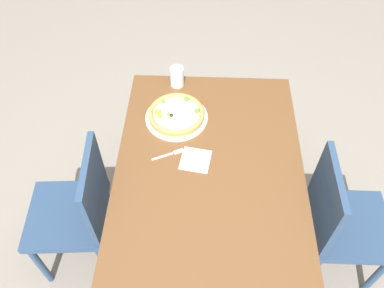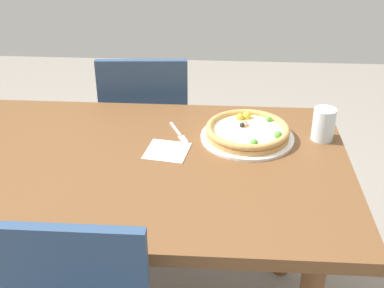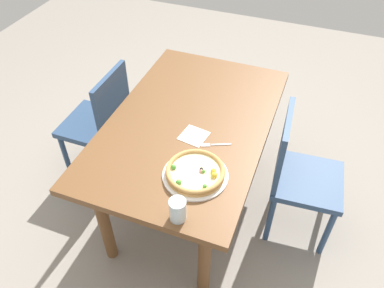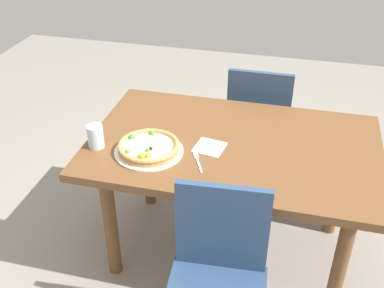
{
  "view_description": "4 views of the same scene",
  "coord_description": "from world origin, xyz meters",
  "views": [
    {
      "loc": [
        1.03,
        -0.04,
        2.24
      ],
      "look_at": [
        -0.19,
        -0.09,
        0.75
      ],
      "focal_mm": 36.52,
      "sensor_mm": 36.0,
      "label": 1
    },
    {
      "loc": [
        -0.29,
        1.43,
        1.59
      ],
      "look_at": [
        -0.19,
        -0.09,
        0.75
      ],
      "focal_mm": 47.81,
      "sensor_mm": 36.0,
      "label": 2
    },
    {
      "loc": [
        -1.57,
        -0.61,
        2.15
      ],
      "look_at": [
        -0.19,
        -0.09,
        0.75
      ],
      "focal_mm": 35.67,
      "sensor_mm": 36.0,
      "label": 3
    },
    {
      "loc": [
        0.26,
        -1.92,
        1.96
      ],
      "look_at": [
        -0.19,
        -0.09,
        0.75
      ],
      "focal_mm": 43.38,
      "sensor_mm": 36.0,
      "label": 4
    }
  ],
  "objects": [
    {
      "name": "ground_plane",
      "position": [
        0.0,
        0.0,
        0.0
      ],
      "size": [
        6.0,
        6.0,
        0.0
      ],
      "primitive_type": "plane",
      "color": "gray"
    },
    {
      "name": "dining_table",
      "position": [
        0.0,
        0.0,
        0.63
      ],
      "size": [
        1.43,
        0.9,
        0.73
      ],
      "color": "brown",
      "rests_on": "ground"
    },
    {
      "name": "chair_near",
      "position": [
        0.06,
        -0.66,
        0.48
      ],
      "size": [
        0.43,
        0.43,
        0.88
      ],
      "rotation": [
        0.0,
        0.0,
        3.21
      ],
      "color": "navy",
      "rests_on": "ground"
    },
    {
      "name": "chair_far",
      "position": [
        0.06,
        0.66,
        0.48
      ],
      "size": [
        0.4,
        0.4,
        0.88
      ],
      "rotation": [
        0.0,
        0.0,
        0.0
      ],
      "color": "navy",
      "rests_on": "ground"
    },
    {
      "name": "plate",
      "position": [
        -0.38,
        -0.18,
        0.73
      ],
      "size": [
        0.33,
        0.33,
        0.01
      ],
      "primitive_type": "cylinder",
      "color": "white",
      "rests_on": "dining_table"
    },
    {
      "name": "pizza",
      "position": [
        -0.38,
        -0.18,
        0.76
      ],
      "size": [
        0.3,
        0.3,
        0.05
      ],
      "color": "tan",
      "rests_on": "plate"
    },
    {
      "name": "fork",
      "position": [
        -0.14,
        -0.19,
        0.73
      ],
      "size": [
        0.08,
        0.16,
        0.0
      ],
      "rotation": [
        0.0,
        0.0,
        1.99
      ],
      "color": "silver",
      "rests_on": "dining_table"
    },
    {
      "name": "drinking_glass",
      "position": [
        -0.65,
        -0.19,
        0.78
      ],
      "size": [
        0.08,
        0.08,
        0.12
      ],
      "primitive_type": "cylinder",
      "color": "silver",
      "rests_on": "dining_table"
    },
    {
      "name": "napkin",
      "position": [
        -0.11,
        -0.07,
        0.73
      ],
      "size": [
        0.16,
        0.16,
        0.0
      ],
      "primitive_type": "cube",
      "rotation": [
        0.0,
        0.0,
        -0.16
      ],
      "color": "white",
      "rests_on": "dining_table"
    }
  ]
}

